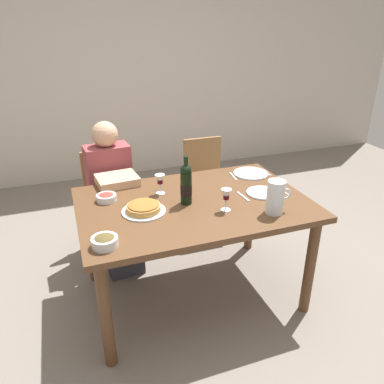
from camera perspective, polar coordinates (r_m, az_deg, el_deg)
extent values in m
plane|color=slate|center=(2.87, 0.23, -15.22)|extent=(8.00, 8.00, 0.00)
cube|color=beige|center=(4.77, -11.19, 18.95)|extent=(8.00, 0.10, 2.80)
cube|color=brown|center=(2.46, 0.26, -1.88)|extent=(1.50, 1.00, 0.04)
cylinder|color=brown|center=(2.22, -13.10, -18.02)|extent=(0.07, 0.07, 0.72)
cylinder|color=brown|center=(2.63, 17.64, -10.86)|extent=(0.07, 0.07, 0.72)
cylinder|color=brown|center=(2.90, -15.37, -7.05)|extent=(0.07, 0.07, 0.72)
cylinder|color=brown|center=(3.23, 8.92, -2.96)|extent=(0.07, 0.07, 0.72)
cylinder|color=black|center=(2.38, -0.90, 0.60)|extent=(0.07, 0.07, 0.22)
sphere|color=black|center=(2.34, -0.92, 3.31)|extent=(0.07, 0.07, 0.07)
cylinder|color=black|center=(2.32, -0.93, 4.49)|extent=(0.03, 0.03, 0.08)
cylinder|color=black|center=(2.39, -0.90, 0.37)|extent=(0.08, 0.08, 0.08)
cylinder|color=silver|center=(2.32, 12.67, -0.78)|extent=(0.11, 0.11, 0.21)
cylinder|color=silver|center=(2.34, 12.59, -1.63)|extent=(0.10, 0.10, 0.13)
torus|color=silver|center=(2.35, 14.21, -0.28)|extent=(0.07, 0.01, 0.07)
cylinder|color=silver|center=(2.34, -7.41, -2.93)|extent=(0.27, 0.27, 0.01)
cylinder|color=#C18E47|center=(2.33, -7.44, -2.44)|extent=(0.21, 0.21, 0.03)
ellipsoid|color=#9E6028|center=(2.32, -7.47, -1.92)|extent=(0.19, 0.19, 0.02)
cylinder|color=silver|center=(2.51, -12.98, -0.88)|extent=(0.13, 0.13, 0.04)
ellipsoid|color=#B2382D|center=(2.51, -13.02, -0.56)|extent=(0.11, 0.11, 0.03)
cylinder|color=silver|center=(2.02, -13.24, -7.48)|extent=(0.14, 0.14, 0.05)
ellipsoid|color=brown|center=(2.01, -13.29, -7.03)|extent=(0.12, 0.12, 0.04)
cylinder|color=silver|center=(2.35, 5.19, -2.75)|extent=(0.06, 0.06, 0.00)
cylinder|color=silver|center=(2.33, 5.22, -1.94)|extent=(0.01, 0.01, 0.07)
cone|color=silver|center=(2.30, 5.29, -0.38)|extent=(0.07, 0.07, 0.07)
cylinder|color=#470A14|center=(2.31, 5.27, -0.82)|extent=(0.04, 0.04, 0.02)
cylinder|color=silver|center=(2.57, -4.85, -0.19)|extent=(0.06, 0.06, 0.00)
cylinder|color=silver|center=(2.56, -4.88, 0.55)|extent=(0.01, 0.01, 0.07)
cone|color=silver|center=(2.53, -4.94, 1.95)|extent=(0.07, 0.07, 0.07)
cylinder|color=#470A14|center=(2.54, -4.92, 1.56)|extent=(0.04, 0.04, 0.02)
cylinder|color=silver|center=(2.61, 10.79, -0.12)|extent=(0.22, 0.22, 0.01)
cylinder|color=silver|center=(2.93, 9.01, 2.83)|extent=(0.27, 0.27, 0.01)
cube|color=silver|center=(2.54, 7.85, -0.67)|extent=(0.02, 0.16, 0.00)
cube|color=silver|center=(2.68, 13.57, 0.27)|extent=(0.02, 0.18, 0.00)
cube|color=silver|center=(2.98, 10.98, 3.03)|extent=(0.04, 0.18, 0.00)
cube|color=silver|center=(2.86, 6.35, 2.41)|extent=(0.03, 0.16, 0.00)
cube|color=olive|center=(3.18, -12.30, -1.64)|extent=(0.43, 0.43, 0.02)
cube|color=olive|center=(3.26, -13.40, 2.98)|extent=(0.36, 0.06, 0.40)
cylinder|color=olive|center=(3.12, -14.21, -7.35)|extent=(0.04, 0.04, 0.45)
cylinder|color=olive|center=(3.18, -8.20, -6.12)|extent=(0.04, 0.04, 0.45)
cylinder|color=olive|center=(3.41, -15.40, -4.54)|extent=(0.04, 0.04, 0.45)
cylinder|color=olive|center=(3.47, -9.90, -3.48)|extent=(0.04, 0.04, 0.45)
cube|color=#8E3D42|center=(3.04, -12.62, 2.44)|extent=(0.36, 0.23, 0.50)
sphere|color=tan|center=(2.93, -13.23, 8.60)|extent=(0.20, 0.20, 0.20)
cube|color=#33333D|center=(2.97, -11.33, -3.27)|extent=(0.34, 0.41, 0.14)
cube|color=#33333D|center=(2.98, -10.16, -9.09)|extent=(0.28, 0.14, 0.40)
cube|color=tan|center=(2.76, -11.40, 1.81)|extent=(0.31, 0.27, 0.06)
cube|color=olive|center=(3.42, 2.63, 0.85)|extent=(0.40, 0.40, 0.02)
cube|color=olive|center=(3.50, 1.58, 5.15)|extent=(0.36, 0.03, 0.40)
cylinder|color=olive|center=(3.33, 0.91, -4.37)|extent=(0.04, 0.04, 0.45)
cylinder|color=olive|center=(3.45, 6.24, -3.44)|extent=(0.04, 0.04, 0.45)
cylinder|color=olive|center=(3.61, -0.94, -1.89)|extent=(0.04, 0.04, 0.45)
cylinder|color=olive|center=(3.72, 4.03, -1.12)|extent=(0.04, 0.04, 0.45)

